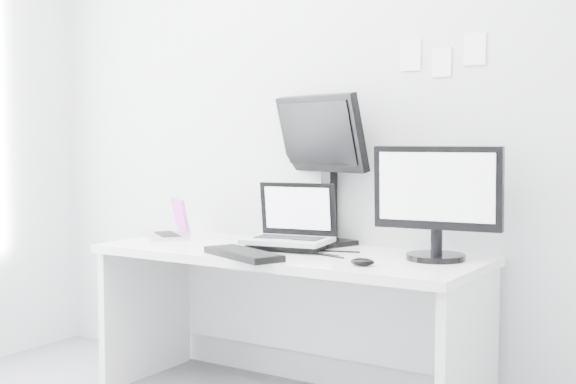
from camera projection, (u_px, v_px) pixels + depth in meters
name	position (u px, v px, depth m)	size (l,w,h in m)	color
back_wall	(325.00, 116.00, 3.74)	(3.60, 3.60, 0.00)	silver
desk	(287.00, 329.00, 3.51)	(1.80, 0.70, 0.73)	white
macbook	(165.00, 217.00, 3.92)	(0.29, 0.22, 0.22)	silver
speaker	(287.00, 225.00, 3.79)	(0.08, 0.08, 0.16)	black
dell_laptop	(288.00, 216.00, 3.50)	(0.38, 0.29, 0.31)	#A7AAAE
rear_monitor	(324.00, 168.00, 3.68)	(0.54, 0.20, 0.74)	black
samsung_monitor	(436.00, 201.00, 3.19)	(0.54, 0.25, 0.50)	black
keyboard	(243.00, 254.00, 3.28)	(0.43, 0.15, 0.03)	black
mouse	(362.00, 262.00, 3.06)	(0.10, 0.06, 0.03)	black
wall_note_0	(410.00, 55.00, 3.47)	(0.10, 0.00, 0.14)	white
wall_note_1	(442.00, 62.00, 3.39)	(0.09, 0.00, 0.13)	white
wall_note_2	(475.00, 49.00, 3.31)	(0.10, 0.00, 0.14)	white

